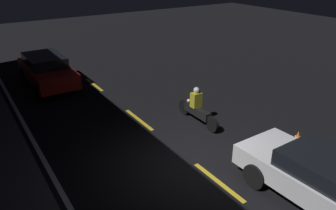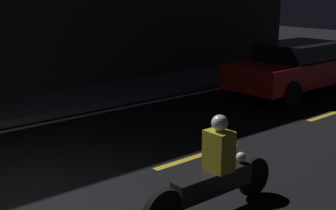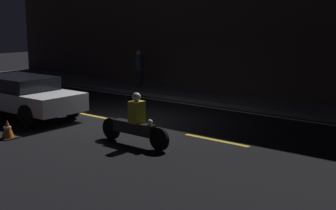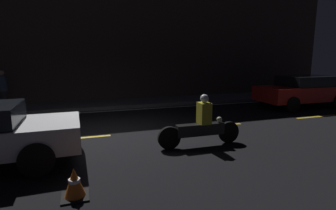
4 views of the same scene
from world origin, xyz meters
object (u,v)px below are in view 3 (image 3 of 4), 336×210
(traffic_cone_near, at_px, (8,129))
(motorcycle, at_px, (134,124))
(pedestrian, at_px, (139,69))
(sedan_white, at_px, (22,95))

(traffic_cone_near, bearing_deg, motorcycle, 28.95)
(traffic_cone_near, distance_m, pedestrian, 8.88)
(sedan_white, distance_m, traffic_cone_near, 2.87)
(sedan_white, bearing_deg, pedestrian, 96.13)
(sedan_white, distance_m, pedestrian, 6.51)
(motorcycle, bearing_deg, pedestrian, 132.85)
(sedan_white, xyz_separation_m, traffic_cone_near, (2.12, -1.88, -0.48))
(sedan_white, bearing_deg, motorcycle, -3.20)
(traffic_cone_near, height_order, pedestrian, pedestrian)
(sedan_white, height_order, pedestrian, pedestrian)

